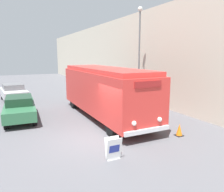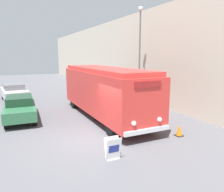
% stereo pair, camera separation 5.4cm
% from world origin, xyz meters
% --- Properties ---
extents(ground_plane, '(80.00, 80.00, 0.00)m').
position_xyz_m(ground_plane, '(0.00, 0.00, 0.00)').
color(ground_plane, '#56565B').
extents(building_wall_right, '(0.30, 60.00, 7.56)m').
position_xyz_m(building_wall_right, '(7.16, 10.00, 3.78)').
color(building_wall_right, beige).
rests_on(building_wall_right, ground_plane).
extents(vintage_bus, '(2.51, 9.51, 3.16)m').
position_xyz_m(vintage_bus, '(1.98, 3.39, 1.77)').
color(vintage_bus, black).
rests_on(vintage_bus, ground_plane).
extents(sign_board, '(0.61, 0.33, 0.87)m').
position_xyz_m(sign_board, '(-0.11, -2.13, 0.42)').
color(sign_board, gray).
rests_on(sign_board, ground_plane).
extents(streetlamp, '(0.36, 0.36, 7.51)m').
position_xyz_m(streetlamp, '(5.83, 5.38, 4.76)').
color(streetlamp, '#595E60').
rests_on(streetlamp, ground_plane).
extents(parked_car_near, '(2.01, 4.62, 1.44)m').
position_xyz_m(parked_car_near, '(-2.94, 5.16, 0.76)').
color(parked_car_near, black).
rests_on(parked_car_near, ground_plane).
extents(parked_car_mid, '(2.23, 4.53, 1.50)m').
position_xyz_m(parked_car_mid, '(-3.06, 11.41, 0.79)').
color(parked_car_mid, black).
rests_on(parked_car_mid, ground_plane).
extents(traffic_cone, '(0.36, 0.36, 0.61)m').
position_xyz_m(traffic_cone, '(3.92, -1.31, 0.30)').
color(traffic_cone, black).
rests_on(traffic_cone, ground_plane).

